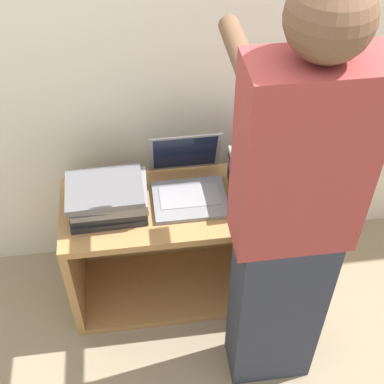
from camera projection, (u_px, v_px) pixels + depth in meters
name	position (u px, v px, depth m)	size (l,w,h in m)	color
ground_plane	(196.00, 322.00, 2.57)	(12.00, 12.00, 0.00)	gray
wall_back	(179.00, 36.00, 2.13)	(8.00, 0.05, 2.40)	silver
cart	(189.00, 237.00, 2.56)	(1.12, 0.46, 0.60)	#A87A47
laptop_open	(188.00, 184.00, 2.32)	(0.32, 0.33, 0.26)	gray
laptop_stack_left	(108.00, 197.00, 2.23)	(0.34, 0.27, 0.14)	#232326
laptop_stack_right	(270.00, 178.00, 2.28)	(0.33, 0.27, 0.19)	#232326
person	(290.00, 225.00, 1.81)	(0.40, 0.54, 1.76)	#2D3342
inventory_tag	(276.00, 169.00, 2.17)	(0.06, 0.02, 0.01)	red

